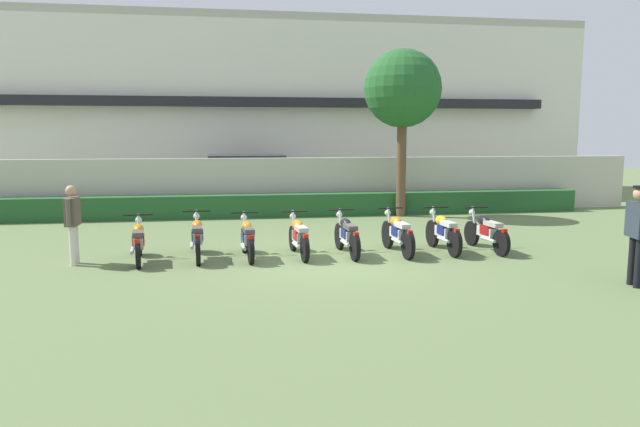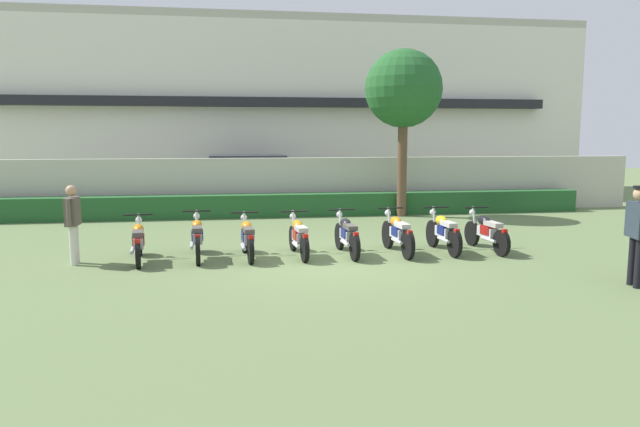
# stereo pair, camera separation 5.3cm
# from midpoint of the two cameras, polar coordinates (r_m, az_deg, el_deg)

# --- Properties ---
(ground) EXTENTS (60.00, 60.00, 0.00)m
(ground) POSITION_cam_midpoint_polar(r_m,az_deg,el_deg) (12.29, 0.47, -4.59)
(ground) COLOR #607547
(building) EXTENTS (25.66, 6.50, 7.31)m
(building) POSITION_cam_midpoint_polar(r_m,az_deg,el_deg) (26.18, -4.72, 9.97)
(building) COLOR silver
(building) RESTS_ON ground
(compound_wall) EXTENTS (24.38, 0.30, 1.85)m
(compound_wall) POSITION_cam_midpoint_polar(r_m,az_deg,el_deg) (19.51, -3.14, 2.74)
(compound_wall) COLOR #BCB7A8
(compound_wall) RESTS_ON ground
(hedge_row) EXTENTS (19.50, 0.70, 0.72)m
(hedge_row) POSITION_cam_midpoint_polar(r_m,az_deg,el_deg) (18.87, -2.91, 0.84)
(hedge_row) COLOR #235628
(hedge_row) RESTS_ON ground
(parked_car) EXTENTS (4.50, 2.07, 1.89)m
(parked_car) POSITION_cam_midpoint_polar(r_m,az_deg,el_deg) (21.30, -6.80, 3.14)
(parked_car) COLOR #9EA3A8
(parked_car) RESTS_ON ground
(tree_near_inspector) EXTENTS (2.45, 2.45, 5.28)m
(tree_near_inspector) POSITION_cam_midpoint_polar(r_m,az_deg,el_deg) (18.95, 8.00, 11.86)
(tree_near_inspector) COLOR brown
(tree_near_inspector) RESTS_ON ground
(motorcycle_in_row_0) EXTENTS (0.60, 1.85, 0.94)m
(motorcycle_in_row_0) POSITION_cam_midpoint_polar(r_m,az_deg,el_deg) (12.63, -17.44, -2.59)
(motorcycle_in_row_0) COLOR black
(motorcycle_in_row_0) RESTS_ON ground
(motorcycle_in_row_1) EXTENTS (0.60, 1.94, 0.98)m
(motorcycle_in_row_1) POSITION_cam_midpoint_polar(r_m,az_deg,el_deg) (12.64, -12.03, -2.30)
(motorcycle_in_row_1) COLOR black
(motorcycle_in_row_1) RESTS_ON ground
(motorcycle_in_row_2) EXTENTS (0.60, 1.79, 0.94)m
(motorcycle_in_row_2) POSITION_cam_midpoint_polar(r_m,az_deg,el_deg) (12.51, -7.24, -2.37)
(motorcycle_in_row_2) COLOR black
(motorcycle_in_row_2) RESTS_ON ground
(motorcycle_in_row_3) EXTENTS (0.60, 1.82, 0.94)m
(motorcycle_in_row_3) POSITION_cam_midpoint_polar(r_m,az_deg,el_deg) (12.62, -2.23, -2.24)
(motorcycle_in_row_3) COLOR black
(motorcycle_in_row_3) RESTS_ON ground
(motorcycle_in_row_4) EXTENTS (0.60, 1.89, 0.96)m
(motorcycle_in_row_4) POSITION_cam_midpoint_polar(r_m,az_deg,el_deg) (12.76, 2.52, -2.08)
(motorcycle_in_row_4) COLOR black
(motorcycle_in_row_4) RESTS_ON ground
(motorcycle_in_row_5) EXTENTS (0.60, 1.94, 0.98)m
(motorcycle_in_row_5) POSITION_cam_midpoint_polar(r_m,az_deg,el_deg) (13.00, 7.46, -1.92)
(motorcycle_in_row_5) COLOR black
(motorcycle_in_row_5) RESTS_ON ground
(motorcycle_in_row_6) EXTENTS (0.60, 1.86, 0.97)m
(motorcycle_in_row_6) POSITION_cam_midpoint_polar(r_m,az_deg,el_deg) (13.36, 11.84, -1.76)
(motorcycle_in_row_6) COLOR black
(motorcycle_in_row_6) RESTS_ON ground
(motorcycle_in_row_7) EXTENTS (0.60, 1.88, 0.95)m
(motorcycle_in_row_7) POSITION_cam_midpoint_polar(r_m,az_deg,el_deg) (13.73, 15.83, -1.69)
(motorcycle_in_row_7) COLOR black
(motorcycle_in_row_7) RESTS_ON ground
(inspector_person) EXTENTS (0.22, 0.66, 1.61)m
(inspector_person) POSITION_cam_midpoint_polar(r_m,az_deg,el_deg) (12.76, -23.14, -0.43)
(inspector_person) COLOR silver
(inspector_person) RESTS_ON ground
(officer_0) EXTENTS (0.31, 0.68, 1.75)m
(officer_0) POSITION_cam_midpoint_polar(r_m,az_deg,el_deg) (11.40, 28.53, -1.15)
(officer_0) COLOR black
(officer_0) RESTS_ON ground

